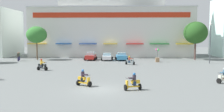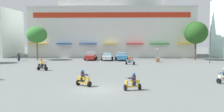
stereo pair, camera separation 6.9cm
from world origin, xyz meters
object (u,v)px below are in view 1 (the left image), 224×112
Objects in this scene: pedestrian_0 at (19,56)px; scooter_rider_3 at (84,79)px; scooter_rider_1 at (42,66)px; parked_car_1 at (107,57)px; streetlamp_near at (210,40)px; pedestrian_1 at (18,56)px; parked_car_2 at (121,56)px; plaza_tree_2 at (37,35)px; scooter_rider_0 at (133,83)px; parked_car_0 at (91,56)px; scooter_rider_5 at (130,61)px; scooter_rider_4 at (224,77)px; balloon_vendor_cart at (157,57)px; plaza_tree_1 at (196,33)px.

scooter_rider_3 is at bearing -55.97° from pedestrian_0.
parked_car_1 is at bearing 59.25° from scooter_rider_1.
streetlamp_near is (17.57, -4.79, 3.20)m from parked_car_1.
streetlamp_near is (33.72, -2.44, 2.97)m from pedestrian_1.
plaza_tree_2 is at bearing 178.38° from parked_car_2.
parked_car_0 is at bearing 104.49° from scooter_rider_0.
parked_car_2 is 2.42× the size of pedestrian_0.
scooter_rider_5 is 21.65m from pedestrian_0.
parked_car_0 reaches higher than parked_car_2.
parked_car_0 is at bearing 3.88° from pedestrian_0.
scooter_rider_0 is (6.61, -25.58, -0.14)m from parked_car_0.
scooter_rider_0 is 25.10m from streetlamp_near.
scooter_rider_1 is at bearing -54.76° from pedestrian_1.
scooter_rider_5 is (7.19, -7.28, -0.19)m from parked_car_0.
parked_car_1 is 2.55× the size of pedestrian_0.
parked_car_0 is 27.24m from scooter_rider_4.
scooter_rider_5 is 6.58m from balloon_vendor_cart.
parked_car_2 is 2.47× the size of scooter_rider_1.
parked_car_2 is 1.62× the size of balloon_vendor_cart.
scooter_rider_5 is at bearing -170.80° from streetlamp_near.
scooter_rider_0 is 18.31m from scooter_rider_5.
scooter_rider_3 is at bearing -99.11° from parked_car_2.
balloon_vendor_cart is (12.28, -3.12, 0.12)m from parked_car_0.
parked_car_1 is 15.92m from scooter_rider_1.
streetlamp_near is (20.73, -5.09, 3.13)m from parked_car_0.
scooter_rider_0 is 16.40m from scooter_rider_1.
plaza_tree_2 is 11.15m from parked_car_0.
scooter_rider_5 is at bearing 28.81° from scooter_rider_1.
plaza_tree_2 is at bearing -178.11° from plaza_tree_1.
plaza_tree_2 is 4.21× the size of scooter_rider_5.
scooter_rider_3 is at bearing -92.51° from parked_car_1.
parked_car_0 is (10.38, -0.01, -4.07)m from plaza_tree_2.
pedestrian_0 is at bearing -178.63° from parked_car_2.
scooter_rider_1 is at bearing -147.81° from balloon_vendor_cart.
plaza_tree_1 reaches higher than scooter_rider_5.
pedestrian_1 is at bearing -168.47° from parked_car_0.
balloon_vendor_cart is (-7.90, -4.13, -4.34)m from plaza_tree_1.
parked_car_2 is at bearing -1.62° from plaza_tree_2.
scooter_rider_3 is 0.65× the size of balloon_vendor_cart.
balloon_vendor_cart reaches higher than pedestrian_1.
parked_car_0 is at bearing 95.03° from scooter_rider_3.
scooter_rider_3 is (-4.50, 1.54, 0.02)m from scooter_rider_0.
plaza_tree_2 is at bearing 178.70° from parked_car_1.
parked_car_0 is 12.67m from balloon_vendor_cart.
scooter_rider_4 reaches higher than scooter_rider_5.
plaza_tree_1 is 9.91m from balloon_vendor_cart.
parked_car_2 is 2.52× the size of scooter_rider_0.
parked_car_0 is at bearing 166.21° from streetlamp_near.
plaza_tree_1 is 31.22m from scooter_rider_3.
plaza_tree_1 reaches higher than scooter_rider_1.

